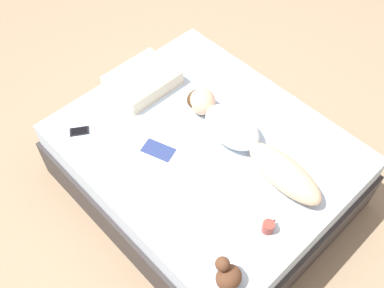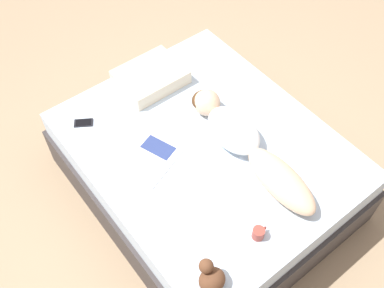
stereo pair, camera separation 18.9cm
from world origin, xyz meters
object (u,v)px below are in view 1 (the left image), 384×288
(coffee_mug, at_px, (268,227))
(person, at_px, (245,139))
(open_magazine, at_px, (152,160))
(cell_phone, at_px, (79,131))

(coffee_mug, bearing_deg, person, 55.39)
(person, height_order, open_magazine, person)
(open_magazine, height_order, coffee_mug, coffee_mug)
(open_magazine, bearing_deg, coffee_mug, -98.40)
(coffee_mug, xyz_separation_m, cell_phone, (-0.40, 1.48, -0.04))
(person, xyz_separation_m, open_magazine, (-0.56, 0.36, -0.09))
(coffee_mug, distance_m, cell_phone, 1.53)
(person, height_order, cell_phone, person)
(coffee_mug, bearing_deg, open_magazine, 101.29)
(open_magazine, xyz_separation_m, cell_phone, (-0.21, 0.57, 0.00))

